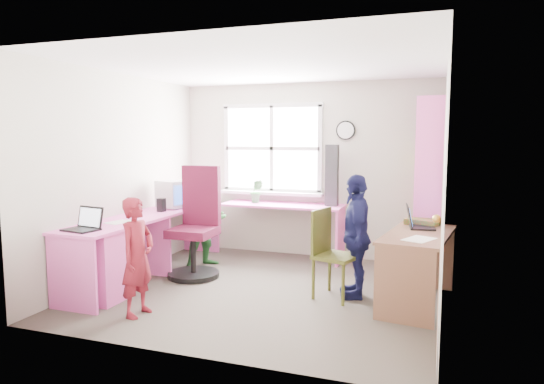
# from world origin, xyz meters

# --- Properties ---
(room) EXTENTS (3.64, 3.44, 2.44)m
(room) POSITION_xyz_m (0.01, 0.10, 1.22)
(room) COLOR #433B34
(room) RESTS_ON ground
(l_desk) EXTENTS (2.38, 2.95, 0.75)m
(l_desk) POSITION_xyz_m (-1.31, -0.28, 0.46)
(l_desk) COLOR #FF65C7
(l_desk) RESTS_ON ground
(right_desk) EXTENTS (0.74, 1.31, 0.72)m
(right_desk) POSITION_xyz_m (1.59, 0.08, 0.52)
(right_desk) COLOR brown
(right_desk) RESTS_ON ground
(bookshelf) EXTENTS (0.30, 1.02, 2.10)m
(bookshelf) POSITION_xyz_m (1.65, 1.19, 1.00)
(bookshelf) COLOR #FF65C7
(bookshelf) RESTS_ON ground
(swivel_chair) EXTENTS (0.62, 0.62, 1.31)m
(swivel_chair) POSITION_xyz_m (-0.97, 0.28, 0.56)
(swivel_chair) COLOR black
(swivel_chair) RESTS_ON ground
(wooden_chair) EXTENTS (0.49, 0.49, 0.92)m
(wooden_chair) POSITION_xyz_m (0.72, 0.02, 0.50)
(wooden_chair) COLOR #484B19
(wooden_chair) RESTS_ON ground
(crt_monitor) EXTENTS (0.44, 0.42, 0.35)m
(crt_monitor) POSITION_xyz_m (-1.47, 0.61, 0.93)
(crt_monitor) COLOR silver
(crt_monitor) RESTS_ON l_desk
(laptop_left) EXTENTS (0.37, 0.32, 0.22)m
(laptop_left) POSITION_xyz_m (-1.52, -0.99, 0.80)
(laptop_left) COLOR black
(laptop_left) RESTS_ON l_desk
(laptop_right) EXTENTS (0.33, 0.38, 0.24)m
(laptop_right) POSITION_xyz_m (1.55, 0.38, 0.77)
(laptop_right) COLOR black
(laptop_right) RESTS_ON right_desk
(speaker_a) EXTENTS (0.09, 0.09, 0.16)m
(speaker_a) POSITION_xyz_m (-1.45, 0.29, 0.83)
(speaker_a) COLOR black
(speaker_a) RESTS_ON l_desk
(speaker_b) EXTENTS (0.11, 0.11, 0.17)m
(speaker_b) POSITION_xyz_m (-1.52, 0.77, 0.84)
(speaker_b) COLOR black
(speaker_b) RESTS_ON l_desk
(cd_tower) EXTENTS (0.17, 0.15, 0.81)m
(cd_tower) POSITION_xyz_m (0.41, 1.48, 1.16)
(cd_tower) COLOR black
(cd_tower) RESTS_ON l_desk
(game_box) EXTENTS (0.41, 0.41, 0.06)m
(game_box) POSITION_xyz_m (1.62, 0.62, 0.75)
(game_box) COLOR red
(game_box) RESTS_ON right_desk
(paper_a) EXTENTS (0.25, 0.31, 0.00)m
(paper_a) POSITION_xyz_m (-1.47, -0.51, 0.75)
(paper_a) COLOR white
(paper_a) RESTS_ON l_desk
(paper_b) EXTENTS (0.33, 0.37, 0.00)m
(paper_b) POSITION_xyz_m (1.60, -0.22, 0.72)
(paper_b) COLOR white
(paper_b) RESTS_ON right_desk
(potted_plant) EXTENTS (0.19, 0.17, 0.32)m
(potted_plant) POSITION_xyz_m (-0.64, 1.43, 0.91)
(potted_plant) COLOR #317C37
(potted_plant) RESTS_ON l_desk
(person_red) EXTENTS (0.29, 0.42, 1.11)m
(person_red) POSITION_xyz_m (-0.86, -1.08, 0.56)
(person_red) COLOR maroon
(person_red) RESTS_ON ground
(person_green) EXTENTS (0.66, 0.71, 1.17)m
(person_green) POSITION_xyz_m (-1.05, 0.70, 0.58)
(person_green) COLOR #327D3B
(person_green) RESTS_ON ground
(person_navy) EXTENTS (0.48, 0.80, 1.28)m
(person_navy) POSITION_xyz_m (0.97, 0.12, 0.64)
(person_navy) COLOR #151643
(person_navy) RESTS_ON ground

